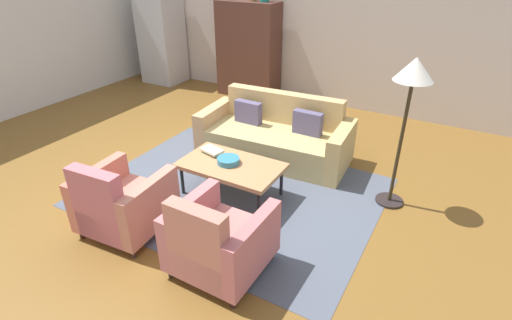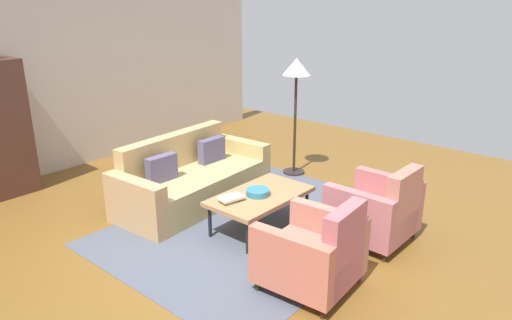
% 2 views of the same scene
% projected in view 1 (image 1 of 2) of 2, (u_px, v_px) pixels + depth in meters
% --- Properties ---
extents(ground_plane, '(10.08, 10.08, 0.00)m').
position_uv_depth(ground_plane, '(194.00, 182.00, 5.05)').
color(ground_plane, brown).
extents(wall_back, '(8.40, 0.12, 2.80)m').
position_uv_depth(wall_back, '(311.00, 26.00, 7.16)').
color(wall_back, beige).
rests_on(wall_back, ground).
extents(area_rug, '(3.40, 2.60, 0.01)m').
position_uv_depth(area_rug, '(234.00, 192.00, 4.85)').
color(area_rug, '#4E5563').
rests_on(area_rug, ground).
extents(couch, '(2.15, 1.03, 0.86)m').
position_uv_depth(couch, '(276.00, 137.00, 5.59)').
color(couch, tan).
rests_on(couch, ground).
extents(coffee_table, '(1.20, 0.70, 0.42)m').
position_uv_depth(coffee_table, '(231.00, 167.00, 4.63)').
color(coffee_table, black).
rests_on(coffee_table, ground).
extents(armchair_left, '(0.86, 0.86, 0.88)m').
position_uv_depth(armchair_left, '(121.00, 205.00, 4.02)').
color(armchair_left, '#2A2D19').
rests_on(armchair_left, ground).
extents(armchair_right, '(0.81, 0.81, 0.88)m').
position_uv_depth(armchair_right, '(217.00, 243.00, 3.50)').
color(armchair_right, '#362B1D').
rests_on(armchair_right, ground).
extents(fruit_bowl, '(0.27, 0.27, 0.07)m').
position_uv_depth(fruit_bowl, '(228.00, 160.00, 4.61)').
color(fruit_bowl, teal).
rests_on(fruit_bowl, coffee_table).
extents(book_stack, '(0.30, 0.23, 0.05)m').
position_uv_depth(book_stack, '(212.00, 151.00, 4.84)').
color(book_stack, '#4E784F').
rests_on(book_stack, coffee_table).
extents(cabinet, '(1.20, 0.51, 1.80)m').
position_uv_depth(cabinet, '(249.00, 50.00, 7.62)').
color(cabinet, '#4D2D24').
rests_on(cabinet, ground).
extents(refrigerator, '(0.80, 0.73, 1.85)m').
position_uv_depth(refrigerator, '(162.00, 39.00, 8.45)').
color(refrigerator, '#B7BABF').
rests_on(refrigerator, ground).
extents(floor_lamp, '(0.40, 0.40, 1.72)m').
position_uv_depth(floor_lamp, '(412.00, 84.00, 3.98)').
color(floor_lamp, black).
rests_on(floor_lamp, ground).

